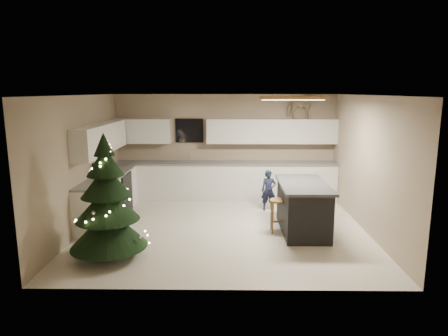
# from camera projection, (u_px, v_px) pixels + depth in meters

# --- Properties ---
(ground_plane) EXTENTS (5.50, 5.50, 0.00)m
(ground_plane) POSITION_uv_depth(u_px,v_px,m) (224.00, 228.00, 7.91)
(ground_plane) COLOR beige
(room_shell) EXTENTS (5.52, 5.02, 2.61)m
(room_shell) POSITION_uv_depth(u_px,v_px,m) (225.00, 141.00, 7.58)
(room_shell) COLOR gray
(room_shell) RESTS_ON ground_plane
(cabinetry) EXTENTS (5.50, 3.20, 2.00)m
(cabinetry) POSITION_uv_depth(u_px,v_px,m) (186.00, 174.00, 9.40)
(cabinetry) COLOR silver
(cabinetry) RESTS_ON ground_plane
(island) EXTENTS (0.90, 1.70, 0.95)m
(island) POSITION_uv_depth(u_px,v_px,m) (303.00, 207.00, 7.68)
(island) COLOR black
(island) RESTS_ON ground_plane
(bar_stool) EXTENTS (0.33, 0.33, 0.64)m
(bar_stool) POSITION_uv_depth(u_px,v_px,m) (278.00, 208.00, 7.65)
(bar_stool) COLOR olive
(bar_stool) RESTS_ON ground_plane
(christmas_tree) EXTENTS (1.28, 1.24, 2.05)m
(christmas_tree) POSITION_uv_depth(u_px,v_px,m) (107.00, 207.00, 6.40)
(christmas_tree) COLOR #3F2816
(christmas_tree) RESTS_ON ground_plane
(toddler) EXTENTS (0.35, 0.24, 0.92)m
(toddler) POSITION_uv_depth(u_px,v_px,m) (269.00, 190.00, 9.04)
(toddler) COLOR #141D34
(toddler) RESTS_ON ground_plane
(rocking_horse) EXTENTS (0.69, 0.32, 0.60)m
(rocking_horse) POSITION_uv_depth(u_px,v_px,m) (301.00, 106.00, 9.73)
(rocking_horse) COLOR olive
(rocking_horse) RESTS_ON cabinetry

